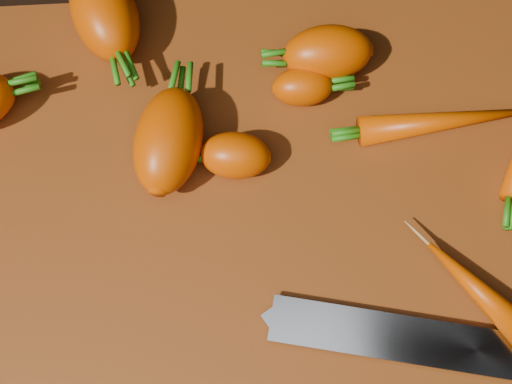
{
  "coord_description": "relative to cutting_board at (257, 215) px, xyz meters",
  "views": [
    {
      "loc": [
        -0.01,
        -0.18,
        0.53
      ],
      "look_at": [
        0.0,
        0.01,
        0.03
      ],
      "focal_mm": 50.0,
      "sensor_mm": 36.0,
      "label": 1
    }
  ],
  "objects": [
    {
      "name": "ground",
      "position": [
        0.0,
        0.0,
        -0.01
      ],
      "size": [
        2.0,
        2.0,
        0.01
      ],
      "primitive_type": "cube",
      "color": "black"
    },
    {
      "name": "cutting_board",
      "position": [
        0.0,
        0.0,
        0.0
      ],
      "size": [
        0.5,
        0.4,
        0.01
      ],
      "primitive_type": "cube",
      "color": "#78340C",
      "rests_on": "ground"
    },
    {
      "name": "carrot_1",
      "position": [
        -0.01,
        0.04,
        0.02
      ],
      "size": [
        0.06,
        0.04,
        0.04
      ],
      "primitive_type": "ellipsoid",
      "rotation": [
        0.0,
        0.0,
        3.02
      ],
      "color": "#D04500",
      "rests_on": "cutting_board"
    },
    {
      "name": "carrot_2",
      "position": [
        -0.11,
        0.17,
        0.03
      ],
      "size": [
        0.08,
        0.1,
        0.05
      ],
      "primitive_type": "ellipsoid",
      "rotation": [
        0.0,
        0.0,
        -1.29
      ],
      "color": "#D04500",
      "rests_on": "cutting_board"
    },
    {
      "name": "carrot_3",
      "position": [
        -0.06,
        0.05,
        0.03
      ],
      "size": [
        0.07,
        0.1,
        0.05
      ],
      "primitive_type": "ellipsoid",
      "rotation": [
        0.0,
        0.0,
        1.36
      ],
      "color": "#D04500",
      "rests_on": "cutting_board"
    },
    {
      "name": "carrot_4",
      "position": [
        0.06,
        0.12,
        0.03
      ],
      "size": [
        0.07,
        0.05,
        0.05
      ],
      "primitive_type": "ellipsoid",
      "rotation": [
        0.0,
        0.0,
        3.2
      ],
      "color": "#D04500",
      "rests_on": "cutting_board"
    },
    {
      "name": "carrot_5",
      "position": [
        0.04,
        0.1,
        0.02
      ],
      "size": [
        0.05,
        0.03,
        0.03
      ],
      "primitive_type": "ellipsoid",
      "rotation": [
        0.0,
        0.0,
        0.01
      ],
      "color": "#D04500",
      "rests_on": "cutting_board"
    },
    {
      "name": "carrot_7",
      "position": [
        0.15,
        0.06,
        0.02
      ],
      "size": [
        0.14,
        0.03,
        0.02
      ],
      "primitive_type": "ellipsoid",
      "rotation": [
        0.0,
        0.0,
        0.08
      ],
      "color": "#D04500",
      "rests_on": "cutting_board"
    },
    {
      "name": "carrot_8",
      "position": [
        0.16,
        -0.07,
        0.02
      ],
      "size": [
        0.08,
        0.09,
        0.03
      ],
      "primitive_type": "ellipsoid",
      "rotation": [
        0.0,
        0.0,
        2.26
      ],
      "color": "#D04500",
      "rests_on": "cutting_board"
    },
    {
      "name": "knife",
      "position": [
        0.11,
        -0.11,
        0.01
      ],
      "size": [
        0.3,
        0.09,
        0.02
      ],
      "rotation": [
        0.0,
        0.0,
        -0.22
      ],
      "color": "gray",
      "rests_on": "cutting_board"
    }
  ]
}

